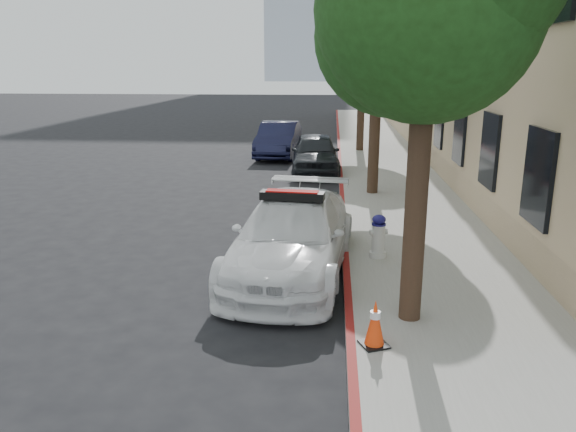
% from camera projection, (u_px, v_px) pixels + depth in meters
% --- Properties ---
extents(ground, '(120.00, 120.00, 0.00)m').
position_uv_depth(ground, '(231.00, 271.00, 10.09)').
color(ground, black).
rests_on(ground, ground).
extents(sidewalk, '(3.20, 50.00, 0.15)m').
position_uv_depth(sidewalk, '(385.00, 169.00, 19.42)').
color(sidewalk, gray).
rests_on(sidewalk, ground).
extents(curb_strip, '(0.12, 50.00, 0.15)m').
position_uv_depth(curb_strip, '(340.00, 169.00, 19.54)').
color(curb_strip, maroon).
rests_on(curb_strip, ground).
extents(building, '(8.00, 36.00, 10.00)m').
position_uv_depth(building, '(520.00, 28.00, 22.51)').
color(building, tan).
rests_on(building, ground).
extents(tree_near, '(2.92, 2.82, 5.62)m').
position_uv_depth(tree_near, '(431.00, 7.00, 6.81)').
color(tree_near, black).
rests_on(tree_near, sidewalk).
extents(tree_mid, '(2.77, 2.64, 5.43)m').
position_uv_depth(tree_mid, '(379.00, 42.00, 14.54)').
color(tree_mid, black).
rests_on(tree_mid, sidewalk).
extents(tree_far, '(3.10, 3.00, 5.81)m').
position_uv_depth(tree_far, '(364.00, 43.00, 22.18)').
color(tree_far, black).
rests_on(tree_far, sidewalk).
extents(police_car, '(2.37, 4.84, 1.51)m').
position_uv_depth(police_car, '(292.00, 236.00, 9.82)').
color(police_car, white).
rests_on(police_car, ground).
extents(parked_car_mid, '(1.77, 3.98, 1.33)m').
position_uv_depth(parked_car_mid, '(315.00, 153.00, 19.07)').
color(parked_car_mid, black).
rests_on(parked_car_mid, ground).
extents(parked_car_far, '(1.62, 4.20, 1.36)m').
position_uv_depth(parked_car_far, '(279.00, 139.00, 22.45)').
color(parked_car_far, black).
rests_on(parked_car_far, ground).
extents(fire_hydrant, '(0.34, 0.31, 0.80)m').
position_uv_depth(fire_hydrant, '(378.00, 236.00, 10.29)').
color(fire_hydrant, silver).
rests_on(fire_hydrant, sidewalk).
extents(traffic_cone, '(0.42, 0.42, 0.62)m').
position_uv_depth(traffic_cone, '(375.00, 323.00, 7.04)').
color(traffic_cone, black).
rests_on(traffic_cone, sidewalk).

